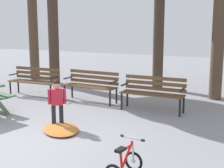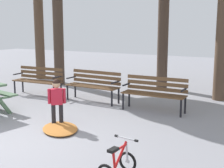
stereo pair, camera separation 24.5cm
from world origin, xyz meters
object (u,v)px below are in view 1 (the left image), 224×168
Objects in this scene: child_standing at (57,99)px; kids_bicycle at (124,165)px; park_bench_left at (91,83)px; park_bench_right at (153,91)px; park_bench_far_left at (35,79)px.

child_standing is 1.69× the size of kids_bicycle.
kids_bicycle is at bearing -33.92° from child_standing.
park_bench_left is 1.01× the size of park_bench_right.
park_bench_left is 1.62× the size of child_standing.
kids_bicycle is at bearing -53.85° from park_bench_left.
kids_bicycle is at bearing -76.40° from park_bench_right.
park_bench_right is (1.90, -0.17, 0.00)m from park_bench_left.
park_bench_left is 2.33m from child_standing.
park_bench_left is at bearing 174.90° from park_bench_right.
kids_bicycle is (2.26, -1.52, -0.38)m from child_standing.
park_bench_right is 1.60× the size of child_standing.
park_bench_far_left is 3.22m from child_standing.
park_bench_left is 1.90m from park_bench_right.
park_bench_right is 2.52m from child_standing.
park_bench_right is at bearing 56.62° from child_standing.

